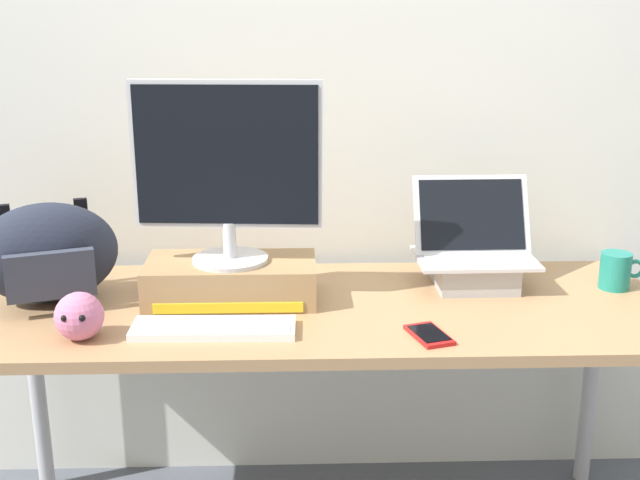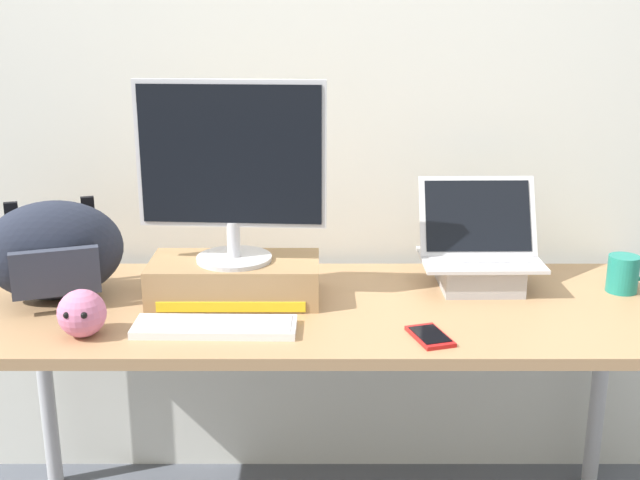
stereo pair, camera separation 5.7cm
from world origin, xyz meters
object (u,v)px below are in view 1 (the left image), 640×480
desktop_monitor (227,169)px  messenger_backpack (48,254)px  plush_toy (79,316)px  cell_phone (429,335)px  toner_box_yellow (231,280)px  coffee_mug (616,271)px  external_keyboard (214,328)px  open_laptop (474,262)px

desktop_monitor → messenger_backpack: size_ratio=1.22×
messenger_backpack → plush_toy: size_ratio=3.50×
cell_phone → plush_toy: (-0.84, 0.02, 0.05)m
toner_box_yellow → plush_toy: size_ratio=3.90×
toner_box_yellow → coffee_mug: 1.08m
messenger_backpack → cell_phone: messenger_backpack is taller
toner_box_yellow → cell_phone: (0.50, -0.28, -0.05)m
coffee_mug → external_keyboard: bearing=-165.8°
cell_phone → plush_toy: bearing=161.8°
open_laptop → coffee_mug: (0.40, -0.04, -0.02)m
open_laptop → cell_phone: size_ratio=2.21×
messenger_backpack → toner_box_yellow: bearing=-18.4°
toner_box_yellow → plush_toy: (-0.34, -0.26, 0.00)m
messenger_backpack → plush_toy: (0.14, -0.26, -0.08)m
cell_phone → external_keyboard: bearing=157.8°
desktop_monitor → external_keyboard: desktop_monitor is taller
toner_box_yellow → desktop_monitor: bearing=-95.3°
coffee_mug → cell_phone: bearing=-150.7°
toner_box_yellow → coffee_mug: (1.08, 0.05, -0.00)m
desktop_monitor → cell_phone: desktop_monitor is taller
messenger_backpack → plush_toy: 0.30m
toner_box_yellow → plush_toy: bearing=-142.9°
coffee_mug → cell_phone: 0.67m
desktop_monitor → coffee_mug: bearing=6.7°
messenger_backpack → open_laptop: bearing=-14.0°
desktop_monitor → cell_phone: 0.67m
toner_box_yellow → plush_toy: 0.43m
external_keyboard → cell_phone: 0.53m
coffee_mug → toner_box_yellow: bearing=-177.2°
toner_box_yellow → desktop_monitor: 0.31m
toner_box_yellow → open_laptop: open_laptop is taller
toner_box_yellow → cell_phone: 0.57m
coffee_mug → plush_toy: (-1.43, -0.31, 0.01)m
external_keyboard → plush_toy: 0.32m
cell_phone → desktop_monitor: bearing=134.1°
open_laptop → external_keyboard: open_laptop is taller
external_keyboard → cell_phone: external_keyboard is taller
toner_box_yellow → desktop_monitor: size_ratio=0.92×
open_laptop → messenger_backpack: 1.18m
plush_toy → cell_phone: bearing=-1.1°
open_laptop → cell_phone: bearing=-117.7°
external_keyboard → coffee_mug: size_ratio=3.17×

